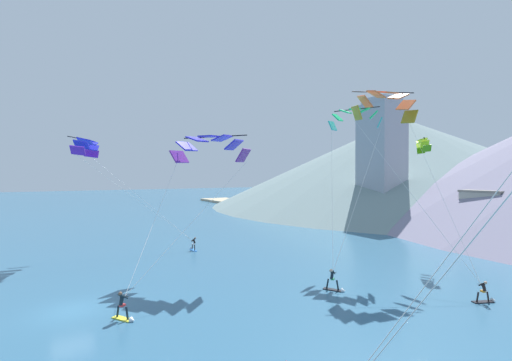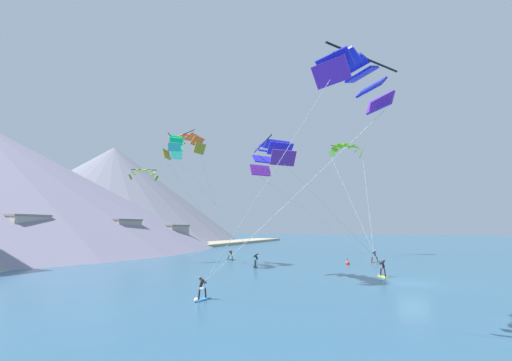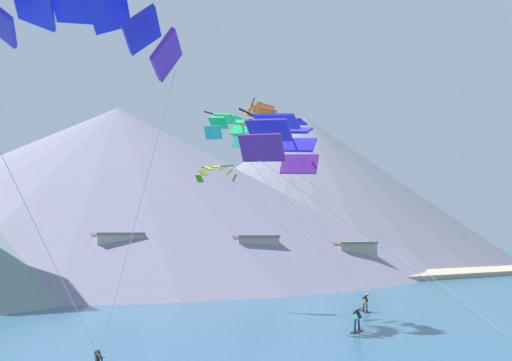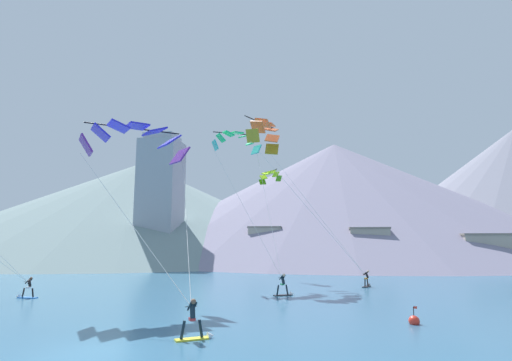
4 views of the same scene
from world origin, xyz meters
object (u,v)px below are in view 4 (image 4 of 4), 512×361
(race_marker_buoy, at_px, (414,321))
(kitesurfer_near_lead, at_px, (285,288))
(kitesurfer_near_trail, at_px, (25,292))
(parafoil_kite_near_lead, at_px, (237,140))
(kitesurfer_far_right, at_px, (196,326))
(parafoil_kite_far_right, at_px, (136,137))
(kitesurfer_far_left, at_px, (367,282))
(parafoil_kite_far_left, at_px, (266,133))
(parafoil_kite_distant_high_outer, at_px, (270,175))

(race_marker_buoy, bearing_deg, kitesurfer_near_lead, 126.90)
(kitesurfer_near_lead, bearing_deg, race_marker_buoy, -53.10)
(kitesurfer_near_trail, bearing_deg, parafoil_kite_near_lead, 42.45)
(kitesurfer_near_lead, xyz_separation_m, kitesurfer_far_right, (-2.63, -14.91, -0.00))
(race_marker_buoy, bearing_deg, parafoil_kite_far_right, 167.38)
(kitesurfer_near_trail, relative_size, kitesurfer_far_left, 0.99)
(parafoil_kite_far_left, bearing_deg, kitesurfer_near_lead, -73.73)
(kitesurfer_near_lead, xyz_separation_m, parafoil_kite_far_right, (-10.16, -6.05, 11.11))
(kitesurfer_far_left, relative_size, parafoil_kite_near_lead, 0.12)
(kitesurfer_far_left, xyz_separation_m, parafoil_kite_distant_high_outer, (-10.23, 8.15, 11.84))
(kitesurfer_far_left, bearing_deg, kitesurfer_far_right, -113.75)
(kitesurfer_far_right, height_order, parafoil_kite_distant_high_outer, parafoil_kite_distant_high_outer)
(parafoil_kite_far_right, bearing_deg, parafoil_kite_distant_high_outer, 71.79)
(kitesurfer_near_lead, height_order, parafoil_kite_far_left, parafoil_kite_far_left)
(kitesurfer_near_trail, distance_m, parafoil_kite_far_left, 26.47)
(race_marker_buoy, bearing_deg, kitesurfer_far_right, -154.24)
(kitesurfer_far_right, height_order, race_marker_buoy, kitesurfer_far_right)
(kitesurfer_far_right, distance_m, parafoil_kite_near_lead, 27.34)
(kitesurfer_near_trail, xyz_separation_m, kitesurfer_far_left, (26.54, 11.77, 0.02))
(parafoil_kite_far_left, xyz_separation_m, parafoil_kite_distant_high_outer, (-0.36, 6.37, -3.61))
(parafoil_kite_far_right, bearing_deg, parafoil_kite_near_lead, 72.46)
(parafoil_kite_near_lead, distance_m, parafoil_kite_distant_high_outer, 8.29)
(kitesurfer_far_right, distance_m, parafoil_kite_far_right, 16.08)
(kitesurfer_far_left, relative_size, parafoil_kite_distant_high_outer, 0.53)
(parafoil_kite_far_right, bearing_deg, kitesurfer_far_left, 37.82)
(kitesurfer_far_right, relative_size, parafoil_kite_near_lead, 0.13)
(kitesurfer_far_right, xyz_separation_m, race_marker_buoy, (10.15, 4.90, -0.42))
(kitesurfer_near_trail, distance_m, kitesurfer_far_right, 19.77)
(parafoil_kite_near_lead, bearing_deg, parafoil_kite_far_right, -107.54)
(kitesurfer_far_left, bearing_deg, kitesurfer_near_trail, -156.09)
(parafoil_kite_near_lead, xyz_separation_m, parafoil_kite_distant_high_outer, (2.62, 7.41, -2.66))
(parafoil_kite_far_left, distance_m, race_marker_buoy, 26.84)
(kitesurfer_near_lead, relative_size, kitesurfer_near_trail, 1.04)
(parafoil_kite_near_lead, distance_m, parafoil_kite_far_right, 15.26)
(parafoil_kite_far_right, distance_m, parafoil_kite_distant_high_outer, 22.77)
(kitesurfer_near_lead, relative_size, race_marker_buoy, 1.77)
(kitesurfer_far_right, relative_size, race_marker_buoy, 1.80)
(kitesurfer_far_left, bearing_deg, kitesurfer_near_lead, -134.13)
(kitesurfer_near_trail, relative_size, parafoil_kite_far_right, 0.15)
(parafoil_kite_near_lead, bearing_deg, kitesurfer_near_trail, -137.55)
(parafoil_kite_far_left, xyz_separation_m, parafoil_kite_far_right, (-7.48, -15.24, -4.21))
(parafoil_kite_far_left, distance_m, parafoil_kite_far_right, 17.49)
(parafoil_kite_distant_high_outer, bearing_deg, race_marker_buoy, -67.56)
(kitesurfer_near_lead, relative_size, parafoil_kite_near_lead, 0.12)
(parafoil_kite_far_right, bearing_deg, kitesurfer_near_lead, 30.80)
(kitesurfer_near_lead, distance_m, kitesurfer_far_right, 15.14)
(parafoil_kite_distant_high_outer, distance_m, race_marker_buoy, 30.21)
(parafoil_kite_far_left, xyz_separation_m, race_marker_buoy, (10.20, -19.20, -15.74))
(kitesurfer_near_lead, height_order, parafoil_kite_near_lead, parafoil_kite_near_lead)
(kitesurfer_near_trail, distance_m, parafoil_kite_far_right, 14.63)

